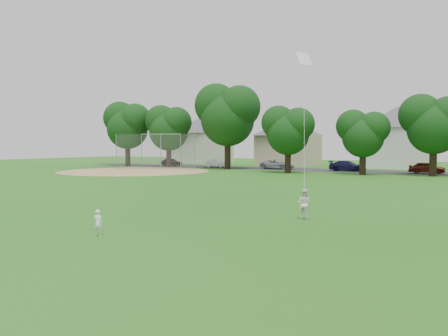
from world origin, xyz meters
The scene contains 10 objects.
ground centered at (0.00, 0.00, 0.00)m, with size 160.00×160.00×0.00m, color #206116.
street centered at (0.00, 42.00, 0.01)m, with size 90.00×7.00×0.01m, color #2D2D30.
dirt_infield centered at (-26.00, 28.00, 0.01)m, with size 18.00×18.00×0.02m, color #9E7F51.
toddler centered at (-1.46, -1.07, 0.46)m, with size 0.34×0.22×0.92m, color white.
older_boy centered at (3.45, 5.85, 0.65)m, with size 0.63×0.49×1.29m, color white.
kite centered at (2.87, 7.34, 4.14)m, with size 1.05×1.97×7.19m.
baseball_backstop centered at (-25.92, 32.57, 2.28)m, with size 10.03×4.14×4.57m.
tree_row centered at (-0.45, 36.45, 6.41)m, with size 79.85×9.76×11.57m.
parked_cars centered at (-2.63, 41.00, 0.62)m, with size 55.07×2.42×1.28m.
house_row centered at (0.60, 52.00, 4.78)m, with size 76.92×13.02×9.95m.
Camera 1 is at (9.83, -11.69, 3.13)m, focal length 35.00 mm.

